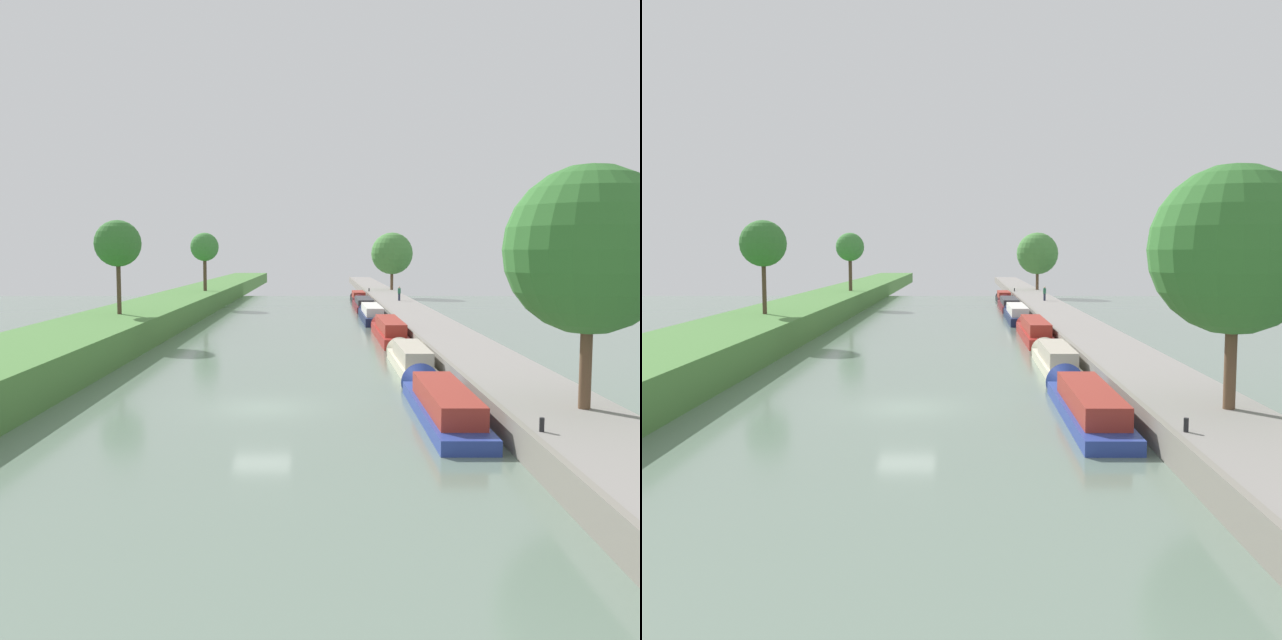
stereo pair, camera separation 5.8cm
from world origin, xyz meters
TOP-DOWN VIEW (x-y plane):
  - ground_plane at (0.00, 0.00)m, footprint 160.00×160.00m
  - right_towpath at (11.51, 0.00)m, footprint 4.41×260.00m
  - stone_quay at (9.18, 0.00)m, footprint 0.25×260.00m
  - narrowboat_blue at (7.59, -1.25)m, footprint 2.05×12.31m
  - narrowboat_cream at (7.83, 11.17)m, footprint 1.88×10.67m
  - narrowboat_red at (7.94, 25.18)m, footprint 1.92×14.00m
  - narrowboat_navy at (7.63, 40.44)m, footprint 1.96×13.80m
  - narrowboat_maroon at (7.72, 54.99)m, footprint 2.16×13.76m
  - narrowboat_black at (7.77, 67.73)m, footprint 1.90×10.15m
  - tree_rightbank_near at (12.19, -5.13)m, footprint 6.11×6.11m
  - tree_rightbank_midnear at (13.28, 76.68)m, footprint 6.21×6.21m
  - tree_leftbank_downstream at (-11.45, 56.63)m, footprint 3.44×3.44m
  - tree_leftbank_upstream at (-12.82, 23.94)m, footprint 3.54×3.54m
  - person_walking at (11.78, 52.77)m, footprint 0.34×0.34m
  - mooring_bollard_near at (9.60, -8.52)m, footprint 0.16×0.16m
  - mooring_bollard_far at (9.60, 72.42)m, footprint 0.16×0.16m

SIDE VIEW (x-z plane):
  - ground_plane at x=0.00m, z-range 0.00..0.00m
  - narrowboat_blue at x=7.59m, z-range -0.50..1.62m
  - right_towpath at x=11.51m, z-range 0.00..1.12m
  - narrowboat_maroon at x=7.72m, z-range -0.47..1.60m
  - narrowboat_black at x=7.77m, z-range -0.47..1.59m
  - narrowboat_cream at x=7.83m, z-range -0.45..1.60m
  - stone_quay at x=9.18m, z-range 0.00..1.17m
  - narrowboat_navy at x=7.63m, z-range -0.41..1.72m
  - narrowboat_red at x=7.94m, z-range -0.42..1.77m
  - mooring_bollard_near at x=9.60m, z-range 1.12..1.57m
  - mooring_bollard_far at x=9.60m, z-range 1.12..1.57m
  - person_walking at x=11.78m, z-range 1.16..2.82m
  - tree_rightbank_midnear at x=13.28m, z-range 2.27..10.80m
  - tree_rightbank_near at x=12.19m, z-range 2.47..11.30m
  - tree_leftbank_downstream at x=-11.45m, z-range 3.80..10.85m
  - tree_leftbank_upstream at x=-12.82m, z-range 3.83..10.99m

